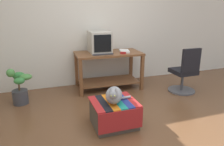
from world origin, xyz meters
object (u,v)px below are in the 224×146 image
object	(u,v)px
cat	(114,95)
potted_plant	(20,88)
office_chair	(185,73)
ottoman_with_blanket	(114,113)
tv_monitor	(100,42)
keyboard	(102,54)
stapler	(123,53)
book	(124,51)
desk	(108,64)

from	to	relation	value
cat	potted_plant	world-z (taller)	potted_plant
cat	office_chair	xyz separation A→B (m)	(1.73, 0.77, -0.09)
ottoman_with_blanket	office_chair	xyz separation A→B (m)	(1.71, 0.73, 0.20)
tv_monitor	ottoman_with_blanket	bearing A→B (deg)	-96.72
keyboard	stapler	distance (m)	0.40
book	keyboard	bearing A→B (deg)	-156.43
desk	keyboard	distance (m)	0.33
ottoman_with_blanket	stapler	distance (m)	1.48
book	office_chair	xyz separation A→B (m)	(1.00, -0.66, -0.38)
book	ottoman_with_blanket	bearing A→B (deg)	-103.40
tv_monitor	stapler	bearing A→B (deg)	-34.09
keyboard	office_chair	bearing A→B (deg)	-21.22
book	potted_plant	world-z (taller)	book
tv_monitor	keyboard	bearing A→B (deg)	-89.37
desk	potted_plant	size ratio (longest dim) A/B	2.09
potted_plant	office_chair	distance (m)	3.03
book	stapler	bearing A→B (deg)	-104.79
book	cat	xyz separation A→B (m)	(-0.73, -1.43, -0.29)
tv_monitor	office_chair	bearing A→B (deg)	-25.46
keyboard	stapler	bearing A→B (deg)	-12.40
keyboard	stapler	xyz separation A→B (m)	(0.39, -0.09, 0.01)
cat	ottoman_with_blanket	bearing A→B (deg)	94.73
desk	ottoman_with_blanket	xyz separation A→B (m)	(-0.39, -1.45, -0.32)
office_chair	keyboard	bearing A→B (deg)	-21.52
tv_monitor	book	size ratio (longest dim) A/B	1.75
ottoman_with_blanket	cat	world-z (taller)	cat
tv_monitor	potted_plant	world-z (taller)	tv_monitor
book	tv_monitor	bearing A→B (deg)	-179.59
office_chair	stapler	xyz separation A→B (m)	(-1.09, 0.49, 0.38)
book	potted_plant	bearing A→B (deg)	-161.33
ottoman_with_blanket	stapler	world-z (taller)	stapler
tv_monitor	cat	distance (m)	1.63
tv_monitor	keyboard	world-z (taller)	tv_monitor
desk	office_chair	bearing A→B (deg)	-26.58
office_chair	stapler	distance (m)	1.26
ottoman_with_blanket	cat	bearing A→B (deg)	-108.82
ottoman_with_blanket	potted_plant	xyz separation A→B (m)	(-1.28, 1.22, 0.10)
stapler	tv_monitor	bearing A→B (deg)	85.77
ottoman_with_blanket	office_chair	size ratio (longest dim) A/B	0.68
ottoman_with_blanket	office_chair	distance (m)	1.87
book	office_chair	world-z (taller)	office_chair
ottoman_with_blanket	office_chair	bearing A→B (deg)	23.07
tv_monitor	stapler	size ratio (longest dim) A/B	4.64
potted_plant	keyboard	bearing A→B (deg)	3.31
tv_monitor	cat	xyz separation A→B (m)	(-0.25, -1.54, -0.47)
book	ottoman_with_blanket	xyz separation A→B (m)	(-0.71, -1.39, -0.58)
keyboard	cat	world-z (taller)	keyboard
tv_monitor	keyboard	size ratio (longest dim) A/B	1.28
potted_plant	stapler	world-z (taller)	stapler
tv_monitor	office_chair	xyz separation A→B (m)	(1.48, -0.77, -0.56)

